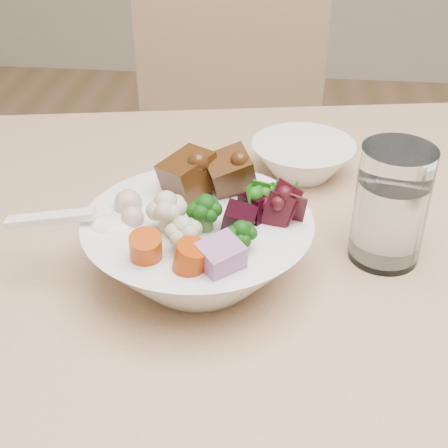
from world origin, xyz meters
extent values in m
cube|color=tan|center=(-0.47, 0.75, 0.46)|extent=(0.47, 0.47, 0.04)
cube|color=tan|center=(-0.49, 0.95, 0.69)|extent=(0.42, 0.08, 0.47)
cylinder|color=tan|center=(-0.63, 0.56, 0.22)|extent=(0.03, 0.03, 0.43)
cylinder|color=tan|center=(-0.27, 0.60, 0.22)|extent=(0.03, 0.03, 0.43)
cylinder|color=tan|center=(-0.67, 0.91, 0.22)|extent=(0.03, 0.03, 0.43)
cylinder|color=tan|center=(-0.31, 0.95, 0.22)|extent=(0.03, 0.03, 0.43)
sphere|color=#0B3308|center=(-0.44, 0.11, 0.91)|extent=(0.04, 0.04, 0.04)
sphere|color=beige|center=(-0.47, 0.10, 0.91)|extent=(0.04, 0.04, 0.04)
cube|color=black|center=(-0.39, 0.14, 0.90)|extent=(0.04, 0.04, 0.03)
cube|color=#A1619B|center=(-0.41, 0.05, 0.90)|extent=(0.05, 0.05, 0.04)
cylinder|color=#CC4F05|center=(-0.48, 0.05, 0.90)|extent=(0.04, 0.04, 0.03)
sphere|color=#CD9F8F|center=(-0.51, 0.11, 0.90)|extent=(0.03, 0.03, 0.03)
ellipsoid|color=white|center=(-0.53, 0.11, 0.89)|extent=(0.05, 0.04, 0.02)
cube|color=white|center=(-0.60, 0.10, 0.90)|extent=(0.10, 0.02, 0.02)
cylinder|color=white|center=(-0.24, 0.18, 0.89)|extent=(0.08, 0.08, 0.14)
cylinder|color=white|center=(-0.24, 0.18, 0.87)|extent=(0.07, 0.07, 0.09)
camera|label=1|loc=(-0.36, -0.41, 1.24)|focal=50.00mm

